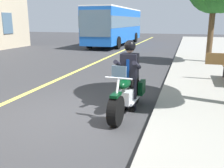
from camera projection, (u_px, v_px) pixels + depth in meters
name	position (u px, v px, depth m)	size (l,w,h in m)	color
ground_plane	(65.00, 116.00, 5.84)	(80.00, 80.00, 0.00)	#333335
motorcycle_main	(127.00, 94.00, 5.99)	(2.22, 0.64, 1.26)	black
rider_main	(129.00, 69.00, 6.02)	(0.63, 0.56, 1.74)	black
bus_near	(116.00, 24.00, 22.86)	(11.05, 2.70, 3.30)	blue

